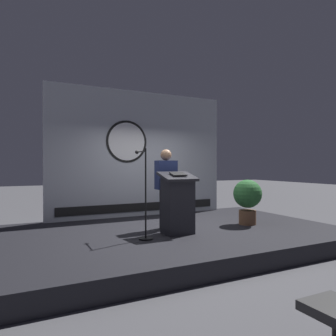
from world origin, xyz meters
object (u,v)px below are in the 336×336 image
speaker_person (166,188)px  microphone_stand (144,206)px  podium (178,204)px  potted_plant (247,197)px

speaker_person → microphone_stand: (-0.69, -0.57, -0.25)m
speaker_person → podium: bearing=-89.5°
podium → potted_plant: 1.75m
speaker_person → potted_plant: (1.75, -0.36, -0.22)m
podium → potted_plant: size_ratio=1.20×
microphone_stand → speaker_person: bearing=39.7°
microphone_stand → potted_plant: (2.44, 0.21, 0.02)m
microphone_stand → potted_plant: size_ratio=1.63×
speaker_person → potted_plant: speaker_person is taller
podium → potted_plant: bearing=4.0°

